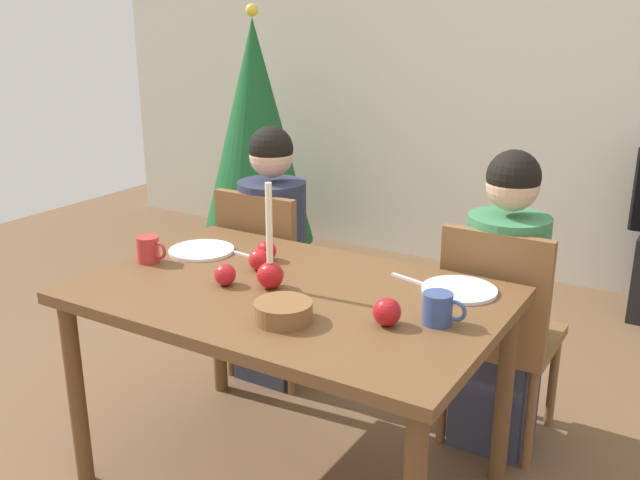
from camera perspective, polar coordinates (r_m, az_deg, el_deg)
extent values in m
cube|color=beige|center=(4.59, 16.14, 13.08)|extent=(6.40, 0.10, 2.60)
cube|color=brown|center=(2.36, -2.52, -4.51)|extent=(1.40, 0.90, 0.04)
cylinder|color=brown|center=(2.67, -19.08, -11.76)|extent=(0.06, 0.06, 0.71)
cylinder|color=brown|center=(3.15, -8.24, -6.17)|extent=(0.06, 0.06, 0.71)
cylinder|color=brown|center=(2.61, 14.65, -11.99)|extent=(0.06, 0.06, 0.71)
cube|color=brown|center=(3.27, -3.24, -3.66)|extent=(0.40, 0.40, 0.04)
cube|color=brown|center=(3.05, -5.23, -0.43)|extent=(0.40, 0.04, 0.45)
cylinder|color=brown|center=(3.41, 0.83, -6.83)|extent=(0.04, 0.04, 0.41)
cylinder|color=brown|center=(3.58, -3.90, -5.64)|extent=(0.04, 0.04, 0.41)
cylinder|color=brown|center=(3.15, -2.35, -9.04)|extent=(0.04, 0.04, 0.41)
cylinder|color=brown|center=(3.33, -7.28, -7.60)|extent=(0.04, 0.04, 0.41)
cube|color=brown|center=(2.86, 14.61, -7.56)|extent=(0.40, 0.40, 0.04)
cube|color=brown|center=(2.60, 13.85, -4.18)|extent=(0.40, 0.04, 0.45)
cylinder|color=brown|center=(3.07, 18.31, -10.74)|extent=(0.04, 0.04, 0.41)
cylinder|color=brown|center=(3.15, 12.23, -9.48)|extent=(0.04, 0.04, 0.41)
cylinder|color=brown|center=(2.78, 16.61, -13.76)|extent=(0.04, 0.04, 0.41)
cylinder|color=brown|center=(2.86, 9.90, -12.25)|extent=(0.04, 0.04, 0.41)
cube|color=#33384C|center=(3.31, -3.67, -7.23)|extent=(0.28, 0.28, 0.45)
cylinder|color=#282D47|center=(3.15, -3.84, 0.47)|extent=(0.30, 0.30, 0.48)
sphere|color=tan|center=(3.06, -3.98, 6.83)|extent=(0.19, 0.19, 0.19)
sphere|color=black|center=(3.05, -3.99, 7.38)|extent=(0.19, 0.19, 0.19)
cube|color=#33384C|center=(2.91, 13.99, -11.59)|extent=(0.28, 0.28, 0.45)
cylinder|color=#387A4C|center=(2.71, 14.72, -2.99)|extent=(0.30, 0.30, 0.48)
sphere|color=tan|center=(2.61, 15.33, 4.31)|extent=(0.19, 0.19, 0.19)
sphere|color=black|center=(2.61, 15.38, 4.95)|extent=(0.19, 0.19, 0.19)
cylinder|color=brown|center=(4.91, -4.99, -0.69)|extent=(0.08, 0.08, 0.14)
cone|color=#195628|center=(4.72, -5.26, 8.59)|extent=(0.76, 0.76, 1.47)
sphere|color=yellow|center=(4.66, -5.54, 18.02)|extent=(0.08, 0.08, 0.08)
sphere|color=red|center=(2.36, -4.04, -2.87)|extent=(0.09, 0.09, 0.09)
cylinder|color=#EFE5C6|center=(2.30, -4.13, 1.35)|extent=(0.02, 0.02, 0.27)
cylinder|color=white|center=(2.76, -9.55, -0.83)|extent=(0.25, 0.25, 0.01)
cylinder|color=silver|center=(2.38, 11.19, -3.97)|extent=(0.25, 0.25, 0.01)
cylinder|color=#B72D2D|center=(2.68, -13.71, -0.74)|extent=(0.08, 0.08, 0.10)
torus|color=#B72D2D|center=(2.64, -12.88, -0.83)|extent=(0.07, 0.01, 0.07)
cylinder|color=#33477F|center=(2.12, 9.48, -5.48)|extent=(0.09, 0.09, 0.10)
torus|color=#33477F|center=(2.10, 10.92, -5.65)|extent=(0.07, 0.01, 0.07)
cube|color=silver|center=(2.69, -6.16, -1.20)|extent=(0.18, 0.04, 0.01)
cube|color=silver|center=(2.44, 7.49, -3.27)|extent=(0.18, 0.06, 0.01)
cylinder|color=brown|center=(2.12, -3.00, -5.79)|extent=(0.18, 0.18, 0.06)
sphere|color=red|center=(2.40, -7.69, -2.79)|extent=(0.07, 0.07, 0.07)
sphere|color=red|center=(2.53, -4.94, -1.60)|extent=(0.08, 0.08, 0.08)
sphere|color=red|center=(2.63, -4.34, -0.88)|extent=(0.07, 0.07, 0.07)
sphere|color=#AB1419|center=(2.09, 5.43, -5.80)|extent=(0.08, 0.08, 0.08)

